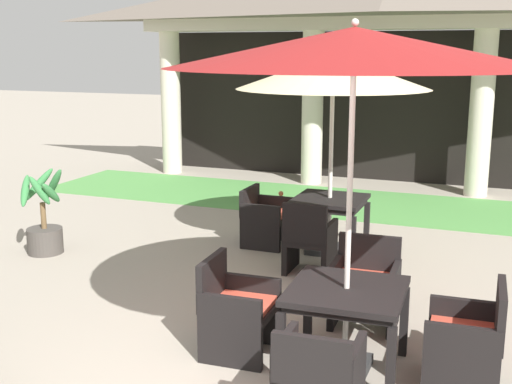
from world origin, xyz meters
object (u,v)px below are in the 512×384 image
Objects in this scene: patio_umbrella_near_foreground at (354,50)px; patio_chair_near_foreground_west at (236,310)px; patio_chair_near_foreground_north at (365,284)px; patio_chair_mid_left_west at (265,217)px; patio_chair_near_foreground_south at (318,379)px; patio_chair_mid_left_south at (309,241)px; patio_table_near_foreground at (346,299)px; terracotta_urn at (281,207)px; potted_palm_left_edge at (44,227)px; patio_table_mid_left at (330,205)px; patio_umbrella_mid_left at (333,73)px; patio_chair_near_foreground_east at (468,341)px.

patio_chair_near_foreground_west is (-0.98, -0.04, -2.25)m from patio_umbrella_near_foreground.
patio_chair_mid_left_west is at bearing -51.90° from patio_chair_near_foreground_north.
patio_umbrella_near_foreground is 3.62× the size of patio_chair_near_foreground_south.
patio_chair_mid_left_south is at bearing 105.44° from patio_chair_near_foreground_south.
patio_table_near_foreground is 5.09m from terracotta_urn.
patio_chair_mid_left_south reaches higher than patio_chair_near_foreground_south.
patio_table_near_foreground is at bearing -21.06° from potted_palm_left_edge.
potted_palm_left_edge is (-3.52, 1.78, -0.05)m from patio_chair_near_foreground_west.
terracotta_urn is at bearing 116.71° from patio_chair_mid_left_south.
patio_chair_near_foreground_south is 0.90× the size of patio_table_mid_left.
patio_table_near_foreground is 1.13× the size of patio_chair_near_foreground_north.
patio_table_mid_left is at bearing 21.91° from potted_palm_left_edge.
patio_umbrella_mid_left reaches higher than potted_palm_left_edge.
patio_umbrella_mid_left is at bearing 107.55° from patio_umbrella_near_foreground.
patio_table_mid_left is 0.78× the size of potted_palm_left_edge.
patio_umbrella_near_foreground is at bearing 90.00° from patio_chair_near_foreground_south.
patio_chair_near_foreground_east is 0.99× the size of patio_table_mid_left.
terracotta_urn is (-0.27, 1.43, -0.20)m from patio_chair_mid_left_west.
patio_table_near_foreground is at bearing -65.93° from patio_chair_mid_left_south.
patio_chair_mid_left_west is at bearing 40.40° from patio_chair_near_foreground_east.
terracotta_urn is at bearing 129.50° from patio_table_mid_left.
patio_chair_mid_left_south is (-0.99, 2.23, -0.23)m from patio_table_near_foreground.
patio_chair_near_foreground_south is (0.04, -0.97, -2.25)m from patio_umbrella_near_foreground.
patio_umbrella_near_foreground is at bearing 31.24° from patio_chair_mid_left_west.
potted_palm_left_edge is at bearing 158.94° from patio_table_near_foreground.
patio_chair_mid_left_south reaches higher than patio_chair_near_foreground_north.
patio_chair_near_foreground_east is 0.34× the size of patio_umbrella_mid_left.
patio_chair_mid_left_west is at bearing -79.34° from terracotta_urn.
terracotta_urn is at bearing 109.27° from patio_chair_near_foreground_south.
patio_chair_near_foreground_north is at bearing -59.38° from terracotta_urn.
terracotta_urn is at bearing 115.43° from patio_umbrella_near_foreground.
patio_table_mid_left is (-1.97, 3.10, 0.23)m from patio_chair_near_foreground_east.
patio_chair_near_foreground_west is at bearing -26.75° from potted_palm_left_edge.
patio_umbrella_mid_left is 4.28m from potted_palm_left_edge.
patio_chair_near_foreground_west reaches higher than terracotta_urn.
patio_chair_near_foreground_west is 3.19m from patio_table_mid_left.
patio_umbrella_mid_left reaches higher than patio_table_mid_left.
patio_chair_mid_left_south is 1.14× the size of patio_chair_mid_left_west.
potted_palm_left_edge is (-4.46, 0.76, -0.07)m from patio_chair_near_foreground_north.
patio_chair_near_foreground_south reaches higher than terracotta_urn.
patio_umbrella_near_foreground is at bearing -64.57° from terracotta_urn.
patio_chair_near_foreground_west is 0.33× the size of patio_umbrella_mid_left.
patio_table_near_foreground is 2.02m from patio_umbrella_near_foreground.
patio_umbrella_near_foreground is 4.32m from patio_chair_mid_left_west.
patio_chair_mid_left_south reaches higher than patio_table_mid_left.
terracotta_urn is (-1.20, 4.62, -0.22)m from patio_chair_near_foreground_west.
patio_umbrella_near_foreground reaches higher than patio_table_mid_left.
potted_palm_left_edge reaches higher than patio_table_mid_left.
patio_chair_near_foreground_south is 0.92× the size of patio_chair_near_foreground_east.
patio_umbrella_mid_left is 2.15m from patio_chair_mid_left_south.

